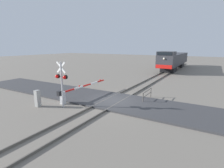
{
  "coord_description": "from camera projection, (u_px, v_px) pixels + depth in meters",
  "views": [
    {
      "loc": [
        7.68,
        -13.47,
        5.04
      ],
      "look_at": [
        -0.85,
        1.16,
        1.33
      ],
      "focal_mm": 28.25,
      "sensor_mm": 36.0,
      "label": 1
    }
  ],
  "objects": [
    {
      "name": "locomotive",
      "position": [
        174.0,
        60.0,
        37.83
      ],
      "size": [
        2.99,
        17.58,
        4.0
      ],
      "color": "black",
      "rests_on": "ground_plane"
    },
    {
      "name": "rail_track_left",
      "position": [
        107.0,
        99.0,
        16.56
      ],
      "size": [
        0.08,
        80.0,
        0.15
      ],
      "primitive_type": "cube",
      "color": "#59544C",
      "rests_on": "ground_plane"
    },
    {
      "name": "road_surface",
      "position": [
        114.0,
        101.0,
        16.21
      ],
      "size": [
        36.0,
        4.86,
        0.15
      ],
      "primitive_type": "cube",
      "color": "#38383A",
      "rests_on": "ground_plane"
    },
    {
      "name": "crossing_signal",
      "position": [
        62.0,
        80.0,
        14.14
      ],
      "size": [
        1.18,
        0.33,
        3.82
      ],
      "color": "#ADADB2",
      "rests_on": "ground_plane"
    },
    {
      "name": "ground_plane",
      "position": [
        114.0,
        101.0,
        16.23
      ],
      "size": [
        160.0,
        160.0,
        0.0
      ],
      "primitive_type": "plane",
      "color": "slate"
    },
    {
      "name": "utility_cabinet",
      "position": [
        38.0,
        98.0,
        14.74
      ],
      "size": [
        0.39,
        0.38,
        1.41
      ],
      "primitive_type": "cube",
      "color": "#999993",
      "rests_on": "ground_plane"
    },
    {
      "name": "guard_railing",
      "position": [
        147.0,
        94.0,
        16.52
      ],
      "size": [
        0.08,
        2.28,
        0.95
      ],
      "color": "#4C4742",
      "rests_on": "ground_plane"
    },
    {
      "name": "rail_track_right",
      "position": [
        120.0,
        102.0,
        15.86
      ],
      "size": [
        0.08,
        80.0,
        0.15
      ],
      "primitive_type": "cube",
      "color": "#59544C",
      "rests_on": "ground_plane"
    },
    {
      "name": "crossing_gate",
      "position": [
        71.0,
        92.0,
        16.27
      ],
      "size": [
        0.36,
        7.09,
        1.25
      ],
      "color": "silver",
      "rests_on": "ground_plane"
    }
  ]
}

